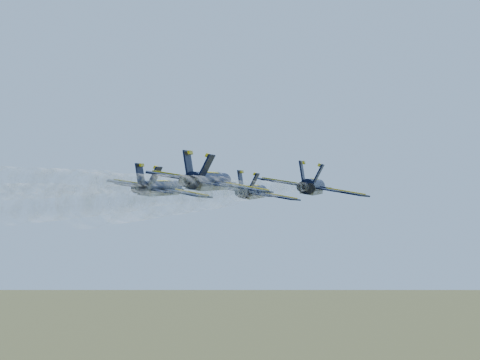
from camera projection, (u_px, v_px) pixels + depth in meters
The scene contains 6 objects.
jet_lead at pixel (254, 192), 107.12m from camera, with size 13.39×18.36×4.41m.
jet_left at pixel (161, 188), 95.01m from camera, with size 13.39×18.36×4.41m.
jet_right at pixel (313, 187), 91.31m from camera, with size 13.39×18.36×4.41m.
jet_slot at pixel (210, 181), 78.87m from camera, with size 13.39×18.36×4.41m.
smoke_trail_lead at pixel (156, 169), 61.22m from camera, with size 20.36×60.99×2.03m.
smoke_trail_right at pixel (242, 151), 45.41m from camera, with size 20.36×60.99×2.03m.
Camera 1 is at (48.61, -80.79, 93.41)m, focal length 55.00 mm.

